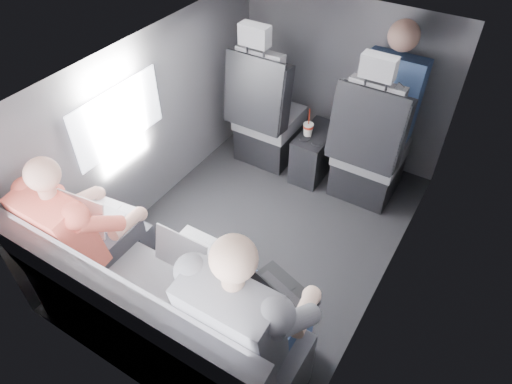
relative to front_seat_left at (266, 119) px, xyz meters
The scene contains 19 objects.
floor 1.03m from the front_seat_left, 61.81° to the right, with size 2.60×2.60×0.00m, color black.
ceiling 1.34m from the front_seat_left, 61.81° to the right, with size 2.60×2.60×0.00m, color #B2B2AD.
panel_left 0.99m from the front_seat_left, 118.19° to the right, with size 0.02×2.60×1.35m, color #56565B.
panel_right 1.61m from the front_seat_left, 31.88° to the right, with size 0.02×2.60×1.35m, color #56565B.
panel_front 0.70m from the front_seat_left, 45.65° to the left, with size 1.80×0.02×1.35m, color #56565B.
panel_back 2.20m from the front_seat_left, 78.12° to the right, with size 1.80×0.02×1.35m, color #56565B.
side_window 1.32m from the front_seat_left, 110.67° to the right, with size 0.02×0.75×0.42m, color white.
seatbelt 1.00m from the front_seat_left, 10.68° to the right, with size 0.05×0.01×0.65m, color black.
front_seat_left is the anchor object (origin of this frame).
front_seat_right 0.90m from the front_seat_left, ahead, with size 0.52×0.58×1.26m.
center_console 0.49m from the front_seat_left, ahead, with size 0.24×0.48×0.41m.
rear_bench 1.96m from the front_seat_left, 76.69° to the right, with size 1.60×0.57×0.92m.
soda_cup 0.41m from the front_seat_left, ahead, with size 0.08×0.08×0.25m.
laptop_white 1.70m from the front_seat_left, 95.37° to the right, with size 0.34×0.33×0.24m.
laptop_silver 1.69m from the front_seat_left, 73.25° to the right, with size 0.32×0.28×0.23m.
laptop_black 1.94m from the front_seat_left, 58.50° to the right, with size 0.41×0.41×0.25m.
passenger_rear_left 1.82m from the front_seat_left, 93.81° to the right, with size 0.49×0.61×1.20m.
passenger_rear_right 2.07m from the front_seat_left, 61.68° to the right, with size 0.54×0.65×1.28m.
passenger_front_right 1.01m from the front_seat_left, 15.87° to the left, with size 0.43×0.43×0.91m.
Camera 1 is at (1.16, -1.95, 2.50)m, focal length 32.00 mm.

